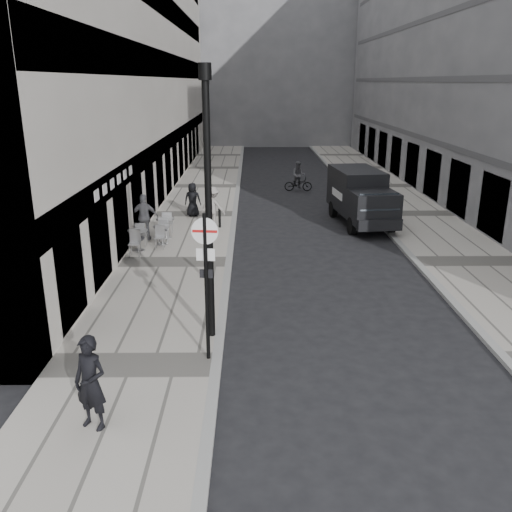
{
  "coord_description": "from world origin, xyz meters",
  "views": [
    {
      "loc": [
        0.84,
        -8.71,
        6.5
      ],
      "look_at": [
        0.98,
        7.05,
        1.4
      ],
      "focal_mm": 38.0,
      "sensor_mm": 36.0,
      "label": 1
    }
  ],
  "objects": [
    {
      "name": "building_right",
      "position": [
        14.0,
        24.5,
        10.0
      ],
      "size": [
        6.0,
        45.0,
        20.0
      ],
      "primitive_type": "cube",
      "color": "gray",
      "rests_on": "ground"
    },
    {
      "name": "sidewalk",
      "position": [
        -2.0,
        18.0,
        0.06
      ],
      "size": [
        4.0,
        60.0,
        0.12
      ],
      "primitive_type": "cube",
      "color": "#AAA49A",
      "rests_on": "ground"
    },
    {
      "name": "ground",
      "position": [
        0.0,
        0.0,
        0.0
      ],
      "size": [
        120.0,
        120.0,
        0.0
      ],
      "primitive_type": "plane",
      "color": "black",
      "rests_on": "ground"
    },
    {
      "name": "building_left",
      "position": [
        -6.0,
        24.5,
        9.0
      ],
      "size": [
        4.0,
        45.0,
        18.0
      ],
      "primitive_type": "cube",
      "color": "beige",
      "rests_on": "ground"
    },
    {
      "name": "cafe_table_mid",
      "position": [
        -3.6,
        11.72,
        0.62
      ],
      "size": [
        0.77,
        1.75,
        1.0
      ],
      "color": "#A9A8AA",
      "rests_on": "sidewalk"
    },
    {
      "name": "pedestrian_b",
      "position": [
        -0.91,
        15.46,
        1.05
      ],
      "size": [
        1.37,
        1.1,
        1.85
      ],
      "primitive_type": "imported",
      "rotation": [
        0.0,
        0.0,
        2.74
      ],
      "color": "gray",
      "rests_on": "sidewalk"
    },
    {
      "name": "far_sidewalk",
      "position": [
        9.0,
        18.0,
        0.06
      ],
      "size": [
        4.0,
        60.0,
        0.12
      ],
      "primitive_type": "cube",
      "color": "#AAA49A",
      "rests_on": "ground"
    },
    {
      "name": "walking_man",
      "position": [
        -2.2,
        0.3,
        1.07
      ],
      "size": [
        0.82,
        0.69,
        1.9
      ],
      "primitive_type": "imported",
      "rotation": [
        0.0,
        0.0,
        -0.41
      ],
      "color": "black",
      "rests_on": "sidewalk"
    },
    {
      "name": "cafe_table_far",
      "position": [
        -2.81,
        12.64,
        0.58
      ],
      "size": [
        0.71,
        1.6,
        0.91
      ],
      "color": "#A4A4A6",
      "rests_on": "sidewalk"
    },
    {
      "name": "lamppost",
      "position": [
        -0.2,
        4.25,
        3.89
      ],
      "size": [
        0.3,
        0.3,
        6.78
      ],
      "color": "black",
      "rests_on": "sidewalk"
    },
    {
      "name": "building_far",
      "position": [
        1.5,
        56.0,
        11.0
      ],
      "size": [
        24.0,
        16.0,
        22.0
      ],
      "primitive_type": "cube",
      "color": "gray",
      "rests_on": "ground"
    },
    {
      "name": "pedestrian_c",
      "position": [
        -2.04,
        17.49,
        0.95
      ],
      "size": [
        0.83,
        0.56,
        1.66
      ],
      "primitive_type": "imported",
      "rotation": [
        0.0,
        0.0,
        3.11
      ],
      "color": "black",
      "rests_on": "sidewalk"
    },
    {
      "name": "pedestrian_a",
      "position": [
        -3.6,
        13.26,
        1.1
      ],
      "size": [
        1.16,
        0.5,
        1.96
      ],
      "primitive_type": "imported",
      "rotation": [
        0.0,
        0.0,
        3.16
      ],
      "color": "#4D4D51",
      "rests_on": "sidewalk"
    },
    {
      "name": "bollard_near",
      "position": [
        -0.6,
        8.39,
        0.6
      ],
      "size": [
        0.13,
        0.13,
        0.95
      ],
      "primitive_type": "cylinder",
      "color": "black",
      "rests_on": "sidewalk"
    },
    {
      "name": "cyclist",
      "position": [
        3.76,
        24.5,
        0.71
      ],
      "size": [
        1.7,
        0.65,
        1.82
      ],
      "rotation": [
        0.0,
        0.0,
        -0.02
      ],
      "color": "black",
      "rests_on": "ground"
    },
    {
      "name": "sign_post",
      "position": [
        -0.2,
        3.0,
        2.42
      ],
      "size": [
        0.62,
        0.13,
        3.59
      ],
      "rotation": [
        0.0,
        0.0,
        -0.11
      ],
      "color": "black",
      "rests_on": "sidewalk"
    },
    {
      "name": "bollard_far",
      "position": [
        -0.6,
        15.3,
        0.54
      ],
      "size": [
        0.11,
        0.11,
        0.84
      ],
      "primitive_type": "cylinder",
      "color": "black",
      "rests_on": "sidewalk"
    },
    {
      "name": "panel_van",
      "position": [
        5.98,
        16.36,
        1.42
      ],
      "size": [
        2.54,
        5.53,
        2.52
      ],
      "rotation": [
        0.0,
        0.0,
        0.11
      ],
      "color": "black",
      "rests_on": "ground"
    },
    {
      "name": "cafe_table_near",
      "position": [
        -2.8,
        13.57,
        0.62
      ],
      "size": [
        0.77,
        1.74,
        0.99
      ],
      "color": "silver",
      "rests_on": "sidewalk"
    }
  ]
}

